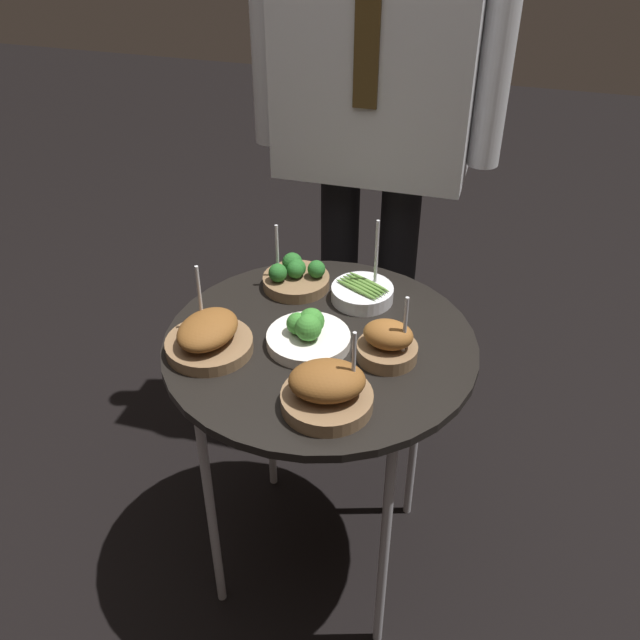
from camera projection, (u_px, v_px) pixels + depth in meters
The scene contains 9 objects.
ground_plane at pixel (320, 551), 1.78m from camera, with size 8.00×8.00×0.00m, color black.
serving_cart at pixel (320, 361), 1.43m from camera, with size 0.62×0.62×0.66m.
bowl_roast_mid_left at pixel (388, 343), 1.34m from camera, with size 0.12×0.12×0.15m.
bowl_broccoli_back_left at pixel (308, 333), 1.38m from camera, with size 0.16×0.16×0.08m.
bowl_asparagus_front_center at pixel (362, 292), 1.51m from camera, with size 0.13×0.13×0.18m.
bowl_roast_front_right at pixel (208, 337), 1.36m from camera, with size 0.17×0.17×0.16m.
bowl_roast_front_left at pixel (327, 390), 1.22m from camera, with size 0.16×0.16×0.16m.
bowl_broccoli_back_right at pixel (296, 276), 1.55m from camera, with size 0.15×0.15×0.15m.
waiter_figure at pixel (376, 78), 1.61m from camera, with size 0.59×0.22×1.61m.
Camera 1 is at (0.31, -1.08, 1.50)m, focal length 40.00 mm.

